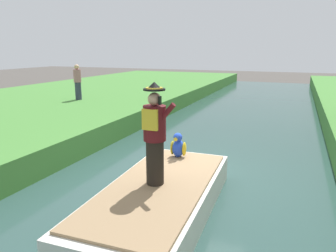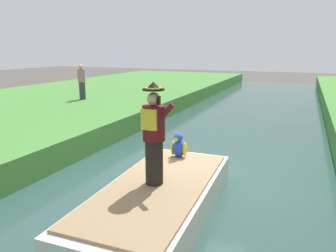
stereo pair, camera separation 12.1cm
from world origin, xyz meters
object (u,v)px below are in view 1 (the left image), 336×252
(boat, at_px, (159,199))
(person_pirate, at_px, (155,135))
(person_bystander, at_px, (78,82))
(parrot_plush, at_px, (178,147))

(boat, height_order, person_pirate, person_pirate)
(boat, relative_size, person_bystander, 2.67)
(person_pirate, xyz_separation_m, person_bystander, (-7.05, 6.98, -0.00))
(person_bystander, bearing_deg, parrot_plush, -38.20)
(boat, height_order, person_bystander, person_bystander)
(parrot_plush, relative_size, person_bystander, 0.36)
(person_pirate, relative_size, parrot_plush, 3.25)
(person_bystander, bearing_deg, boat, -44.43)
(parrot_plush, bearing_deg, boat, -82.71)
(boat, bearing_deg, parrot_plush, 97.29)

